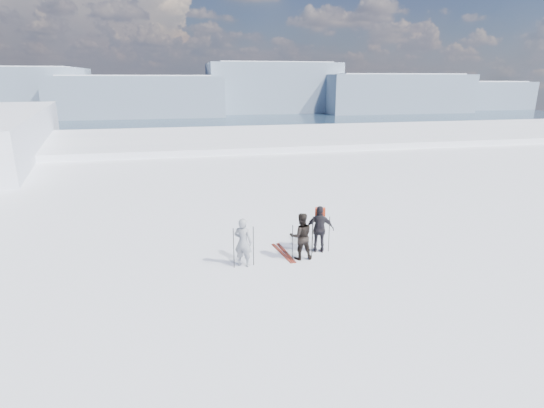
{
  "coord_description": "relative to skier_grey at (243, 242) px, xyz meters",
  "views": [
    {
      "loc": [
        -5.09,
        -9.51,
        5.53
      ],
      "look_at": [
        -2.34,
        3.0,
        1.74
      ],
      "focal_mm": 28.0,
      "sensor_mm": 36.0,
      "label": 1
    }
  ],
  "objects": [
    {
      "name": "backpack",
      "position": [
        2.71,
        0.78,
        1.04
      ],
      "size": [
        0.38,
        0.28,
        0.46
      ],
      "primitive_type": "cube",
      "rotation": [
        0.0,
        0.0,
        2.83
      ],
      "color": "red",
      "rests_on": "skier_pack"
    },
    {
      "name": "ski_poles",
      "position": [
        1.5,
        0.15,
        -0.14
      ],
      "size": [
        3.27,
        0.61,
        1.29
      ],
      "color": "black",
      "rests_on": "ground"
    },
    {
      "name": "lake_basin",
      "position": [
        3.38,
        27.59,
        -7.27
      ],
      "size": [
        820.0,
        820.0,
        71.62
      ],
      "color": "white",
      "rests_on": "ground"
    },
    {
      "name": "skis_loose",
      "position": [
        1.45,
        0.66,
        -0.75
      ],
      "size": [
        0.43,
        1.7,
        0.03
      ],
      "color": "black",
      "rests_on": "ground"
    },
    {
      "name": "skier_grey",
      "position": [
        0.0,
        0.0,
        0.0
      ],
      "size": [
        0.67,
        0.59,
        1.53
      ],
      "primitive_type": "imported",
      "rotation": [
        0.0,
        0.0,
        2.64
      ],
      "color": "gray",
      "rests_on": "ground"
    },
    {
      "name": "skier_pack",
      "position": [
        2.63,
        0.55,
        0.02
      ],
      "size": [
        1.0,
        0.65,
        1.58
      ],
      "primitive_type": "imported",
      "rotation": [
        0.0,
        0.0,
        2.83
      ],
      "color": "black",
      "rests_on": "ground"
    },
    {
      "name": "skier_dark",
      "position": [
        1.87,
        0.13,
        -0.0
      ],
      "size": [
        0.78,
        0.63,
        1.53
      ],
      "primitive_type": "imported",
      "rotation": [
        0.0,
        0.0,
        3.08
      ],
      "color": "black",
      "rests_on": "ground"
    },
    {
      "name": "far_mountain_range",
      "position": [
        32.98,
        452.38,
        -7.96
      ],
      "size": [
        770.0,
        110.0,
        53.0
      ],
      "color": "slate",
      "rests_on": "ground"
    }
  ]
}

